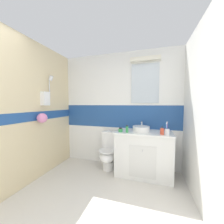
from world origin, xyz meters
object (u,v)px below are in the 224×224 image
object	(u,v)px
toilet	(109,152)
soap_dispenser	(162,131)
toothbrush_cup	(167,132)
hair_gel_jar	(120,130)
sink_basin	(141,128)
lotion_bottle_short	(127,129)

from	to	relation	value
toilet	soap_dispenser	distance (m)	1.19
soap_dispenser	toilet	bearing A→B (deg)	169.59
toothbrush_cup	hair_gel_jar	world-z (taller)	toothbrush_cup
sink_basin	toothbrush_cup	bearing A→B (deg)	-22.53
toilet	toothbrush_cup	xyz separation A→B (m)	(1.12, -0.20, 0.54)
sink_basin	toilet	bearing A→B (deg)	178.80
sink_basin	soap_dispenser	size ratio (longest dim) A/B	2.46
sink_basin	lotion_bottle_short	distance (m)	0.31
toilet	soap_dispenser	xyz separation A→B (m)	(1.04, -0.19, 0.54)
toothbrush_cup	hair_gel_jar	xyz separation A→B (m)	(-0.82, 0.01, -0.02)
soap_dispenser	hair_gel_jar	distance (m)	0.74
sink_basin	toilet	xyz separation A→B (m)	(-0.67, 0.01, -0.54)
lotion_bottle_short	hair_gel_jar	bearing A→B (deg)	174.03
sink_basin	toothbrush_cup	size ratio (longest dim) A/B	1.63
sink_basin	hair_gel_jar	bearing A→B (deg)	-155.15
sink_basin	toothbrush_cup	world-z (taller)	toothbrush_cup
soap_dispenser	hair_gel_jar	world-z (taller)	soap_dispenser
toothbrush_cup	hair_gel_jar	distance (m)	0.82
sink_basin	lotion_bottle_short	xyz separation A→B (m)	(-0.24, -0.19, 0.01)
toothbrush_cup	soap_dispenser	bearing A→B (deg)	173.17
toilet	sink_basin	bearing A→B (deg)	-1.20
toothbrush_cup	toilet	bearing A→B (deg)	169.84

